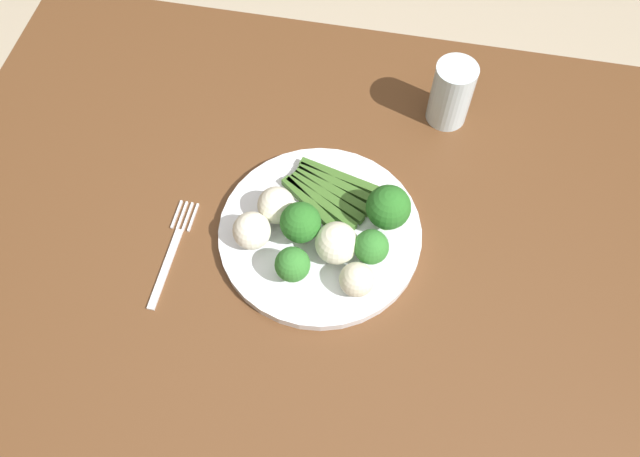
# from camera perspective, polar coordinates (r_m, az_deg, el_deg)

# --- Properties ---
(ground_plane) EXTENTS (6.00, 6.00, 0.02)m
(ground_plane) POSITION_cam_1_polar(r_m,az_deg,el_deg) (1.57, 2.35, -16.28)
(ground_plane) COLOR #B7A88E
(dining_table) EXTENTS (1.27, 0.90, 0.76)m
(dining_table) POSITION_cam_1_polar(r_m,az_deg,el_deg) (0.94, 3.80, -7.11)
(dining_table) COLOR brown
(dining_table) RESTS_ON ground_plane
(plate) EXTENTS (0.28, 0.28, 0.01)m
(plate) POSITION_cam_1_polar(r_m,az_deg,el_deg) (0.86, 0.00, -0.41)
(plate) COLOR white
(plate) RESTS_ON dining_table
(asparagus_bundle) EXTENTS (0.14, 0.12, 0.01)m
(asparagus_bundle) POSITION_cam_1_polar(r_m,az_deg,el_deg) (0.87, 0.77, 3.20)
(asparagus_bundle) COLOR #3D6626
(asparagus_bundle) RESTS_ON plate
(broccoli_front) EXTENTS (0.06, 0.06, 0.07)m
(broccoli_front) POSITION_cam_1_polar(r_m,az_deg,el_deg) (0.83, 6.18, 1.87)
(broccoli_front) COLOR #568E33
(broccoli_front) RESTS_ON plate
(broccoli_right) EXTENTS (0.05, 0.05, 0.07)m
(broccoli_right) POSITION_cam_1_polar(r_m,az_deg,el_deg) (0.81, -1.77, 0.51)
(broccoli_right) COLOR #568E33
(broccoli_right) RESTS_ON plate
(broccoli_back_right) EXTENTS (0.05, 0.05, 0.06)m
(broccoli_back_right) POSITION_cam_1_polar(r_m,az_deg,el_deg) (0.79, -2.50, -3.29)
(broccoli_back_right) COLOR #609E3D
(broccoli_back_right) RESTS_ON plate
(broccoli_outer_edge) EXTENTS (0.05, 0.05, 0.06)m
(broccoli_outer_edge) POSITION_cam_1_polar(r_m,az_deg,el_deg) (0.81, 4.96, -1.75)
(broccoli_outer_edge) COLOR #609E3D
(broccoli_outer_edge) RESTS_ON plate
(cauliflower_edge) EXTENTS (0.05, 0.05, 0.05)m
(cauliflower_edge) POSITION_cam_1_polar(r_m,az_deg,el_deg) (0.84, -3.97, 2.11)
(cauliflower_edge) COLOR silver
(cauliflower_edge) RESTS_ON plate
(cauliflower_near_fork) EXTENTS (0.05, 0.05, 0.05)m
(cauliflower_near_fork) POSITION_cam_1_polar(r_m,az_deg,el_deg) (0.83, -6.18, -0.20)
(cauliflower_near_fork) COLOR white
(cauliflower_near_fork) RESTS_ON plate
(cauliflower_left) EXTENTS (0.04, 0.04, 0.04)m
(cauliflower_left) POSITION_cam_1_polar(r_m,az_deg,el_deg) (0.79, 3.33, -4.63)
(cauliflower_left) COLOR beige
(cauliflower_left) RESTS_ON plate
(cauliflower_front_left) EXTENTS (0.06, 0.06, 0.06)m
(cauliflower_front_left) POSITION_cam_1_polar(r_m,az_deg,el_deg) (0.81, 1.50, -1.32)
(cauliflower_front_left) COLOR silver
(cauliflower_front_left) RESTS_ON plate
(fork) EXTENTS (0.03, 0.17, 0.00)m
(fork) POSITION_cam_1_polar(r_m,az_deg,el_deg) (0.87, -13.22, -2.03)
(fork) COLOR silver
(fork) RESTS_ON dining_table
(water_glass) EXTENTS (0.06, 0.06, 0.10)m
(water_glass) POSITION_cam_1_polar(r_m,az_deg,el_deg) (0.96, 11.76, 11.84)
(water_glass) COLOR silver
(water_glass) RESTS_ON dining_table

